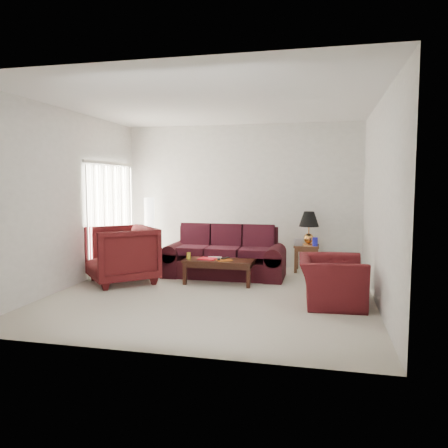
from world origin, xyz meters
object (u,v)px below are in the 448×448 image
object	(u,v)px
armchair_left	(121,254)
coffee_table	(220,271)
end_table	(306,258)
armchair_right	(331,281)
sofa	(224,252)
floor_lamp	(149,231)

from	to	relation	value
armchair_left	coffee_table	xyz separation A→B (m)	(1.71, 0.36, -0.29)
end_table	armchair_left	xyz separation A→B (m)	(-3.17, -1.74, 0.24)
coffee_table	armchair_right	bearing A→B (deg)	-48.89
end_table	armchair_right	bearing A→B (deg)	-79.12
armchair_left	coffee_table	bearing A→B (deg)	59.97
sofa	armchair_right	distance (m)	2.46
coffee_table	armchair_left	bearing A→B (deg)	169.26
sofa	armchair_right	bearing A→B (deg)	-41.55
floor_lamp	armchair_right	distance (m)	4.43
armchair_left	armchair_right	distance (m)	3.67
armchair_right	coffee_table	bearing A→B (deg)	60.55
sofa	armchair_left	world-z (taller)	armchair_left
floor_lamp	armchair_right	size ratio (longest dim) A/B	1.38
end_table	floor_lamp	world-z (taller)	floor_lamp
end_table	coffee_table	distance (m)	2.01
end_table	coffee_table	size ratio (longest dim) A/B	0.44
armchair_right	floor_lamp	bearing A→B (deg)	55.91
end_table	floor_lamp	size ratio (longest dim) A/B	0.36
sofa	floor_lamp	distance (m)	2.01
armchair_right	end_table	bearing A→B (deg)	7.70
end_table	floor_lamp	xyz separation A→B (m)	(-3.33, -0.06, 0.47)
armchair_right	coffee_table	world-z (taller)	armchair_right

